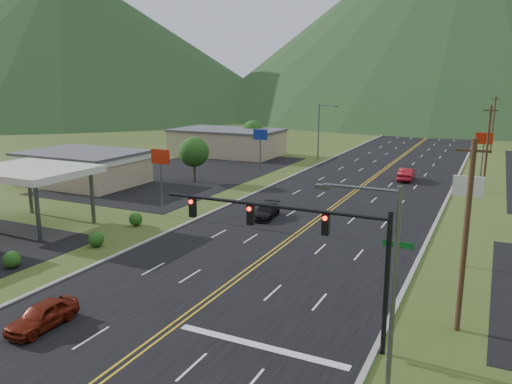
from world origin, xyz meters
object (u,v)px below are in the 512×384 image
at_px(gas_canopy, 31,172).
at_px(streetlight_east, 385,284).
at_px(car_red_far, 406,174).
at_px(streetlight_west, 320,128).
at_px(car_red_near, 42,316).
at_px(car_dark_mid, 266,212).
at_px(traffic_signal, 305,235).

bearing_deg(gas_canopy, streetlight_east, -19.88).
bearing_deg(gas_canopy, car_red_far, 53.71).
height_order(streetlight_east, streetlight_west, same).
xyz_separation_m(car_red_near, car_dark_mid, (1.52, 24.57, -0.05)).
relative_size(traffic_signal, gas_canopy, 1.31).
distance_m(gas_canopy, car_red_near, 21.17).
bearing_deg(car_red_far, car_dark_mid, 67.92).
xyz_separation_m(streetlight_east, car_dark_mid, (-15.71, 23.30, -4.55)).
relative_size(streetlight_west, car_dark_mid, 2.06).
distance_m(streetlight_east, gas_canopy, 35.28).
bearing_deg(streetlight_west, car_red_near, -84.75).
bearing_deg(car_red_far, streetlight_east, 95.92).
height_order(traffic_signal, gas_canopy, traffic_signal).
distance_m(gas_canopy, car_red_far, 44.57).
relative_size(traffic_signal, streetlight_west, 1.46).
xyz_separation_m(streetlight_east, car_red_far, (-6.91, 47.78, -4.37)).
distance_m(car_dark_mid, car_red_far, 26.01).
bearing_deg(traffic_signal, car_dark_mid, 119.71).
bearing_deg(traffic_signal, gas_canopy, 164.30).
bearing_deg(traffic_signal, car_red_near, -157.19).
bearing_deg(gas_canopy, car_red_near, -39.77).
bearing_deg(streetlight_west, gas_canopy, -102.13).
distance_m(car_red_near, car_dark_mid, 24.62).
relative_size(traffic_signal, car_red_near, 3.26).
bearing_deg(streetlight_east, car_red_near, -175.77).
bearing_deg(gas_canopy, car_dark_mid, 32.89).
xyz_separation_m(streetlight_east, gas_canopy, (-33.18, 12.00, -0.31)).
distance_m(streetlight_east, streetlight_west, 64.21).
height_order(streetlight_east, car_red_near, streetlight_east).
relative_size(gas_canopy, car_red_near, 2.49).
bearing_deg(streetlight_west, streetlight_east, -69.14).
xyz_separation_m(streetlight_west, gas_canopy, (-10.32, -48.00, -0.31)).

